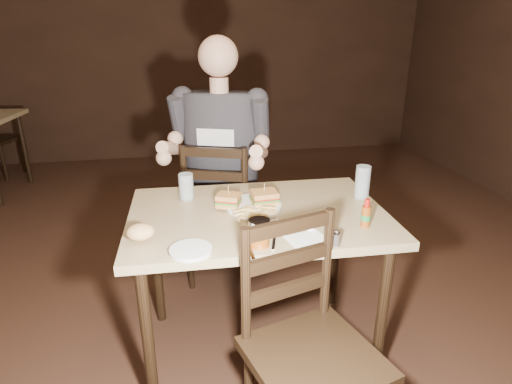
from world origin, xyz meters
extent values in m
plane|color=black|center=(0.00, 0.00, 0.00)|extent=(7.00, 7.00, 0.00)
plane|color=#321F15|center=(0.00, 3.50, 1.40)|extent=(6.00, 0.00, 6.00)
cube|color=tan|center=(0.27, -0.13, 0.75)|extent=(1.19, 0.81, 0.04)
cylinder|color=black|center=(-0.24, -0.42, 0.36)|extent=(0.05, 0.05, 0.73)
cylinder|color=black|center=(-0.23, 0.20, 0.36)|extent=(0.05, 0.05, 0.73)
cylinder|color=black|center=(0.77, -0.45, 0.36)|extent=(0.05, 0.05, 0.73)
cylinder|color=black|center=(0.78, 0.17, 0.36)|extent=(0.05, 0.05, 0.73)
cylinder|color=black|center=(-1.64, 2.78, 0.36)|extent=(0.04, 0.04, 0.73)
cylinder|color=white|center=(0.26, -0.07, 0.78)|extent=(0.26, 0.26, 0.01)
ellipsoid|color=maroon|center=(0.33, -0.14, 0.79)|extent=(0.04, 0.04, 0.01)
cylinder|color=silver|center=(-0.04, 0.09, 0.83)|extent=(0.07, 0.07, 0.13)
cylinder|color=silver|center=(0.81, -0.05, 0.85)|extent=(0.07, 0.07, 0.16)
cube|color=white|center=(0.41, -0.44, 0.77)|extent=(0.18, 0.18, 0.00)
cube|color=silver|center=(0.17, -0.44, 0.78)|extent=(0.02, 0.21, 0.00)
cube|color=silver|center=(0.28, -0.42, 0.78)|extent=(0.06, 0.16, 0.01)
cylinder|color=white|center=(-0.05, -0.45, 0.78)|extent=(0.16, 0.16, 0.01)
ellipsoid|color=tan|center=(-0.24, -0.33, 0.81)|extent=(0.11, 0.09, 0.06)
camera|label=1|loc=(-0.07, -1.88, 1.57)|focal=30.00mm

